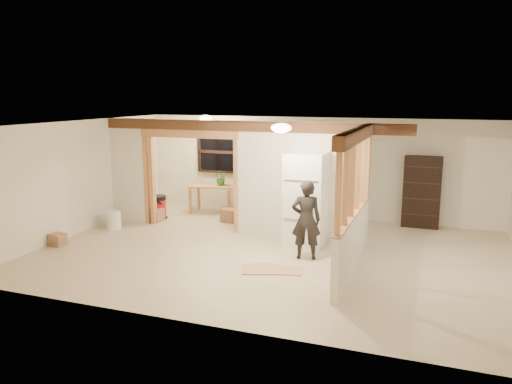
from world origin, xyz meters
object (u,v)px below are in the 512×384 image
at_px(work_table, 213,199).
at_px(refrigerator, 306,200).
at_px(woman, 306,220).
at_px(shop_vac, 158,207).
at_px(bookshelf, 422,192).

bearing_deg(work_table, refrigerator, -44.77).
xyz_separation_m(woman, shop_vac, (-4.22, 1.72, -0.46)).
xyz_separation_m(refrigerator, bookshelf, (2.17, 2.28, -0.12)).
height_order(woman, bookshelf, bookshelf).
relative_size(work_table, bookshelf, 0.71).
xyz_separation_m(shop_vac, bookshelf, (6.17, 1.40, 0.54)).
relative_size(shop_vac, bookshelf, 0.36).
relative_size(work_table, shop_vac, 1.99).
xyz_separation_m(work_table, bookshelf, (5.13, 0.38, 0.46)).
bearing_deg(bookshelf, refrigerator, -133.54).
relative_size(refrigerator, bookshelf, 1.15).
distance_m(work_table, bookshelf, 5.16).
distance_m(refrigerator, bookshelf, 3.15).
distance_m(woman, work_table, 4.22).
xyz_separation_m(refrigerator, woman, (0.23, -0.84, -0.20)).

